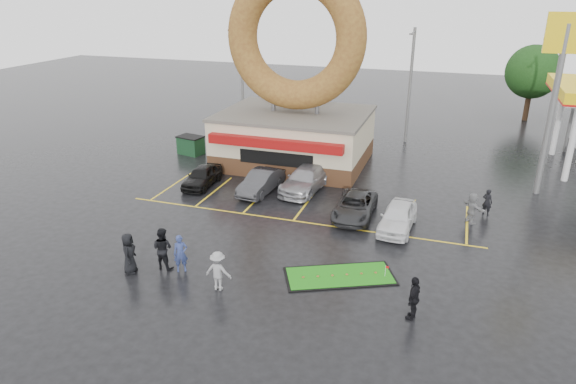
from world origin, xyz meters
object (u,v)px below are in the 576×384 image
(car_grey, at_px, (355,206))
(car_white, at_px, (398,217))
(streetlight_mid, at_px, (410,83))
(dumpster, at_px, (191,146))
(streetlight_left, at_px, (242,76))
(car_dgrey, at_px, (261,182))
(putting_green, at_px, (340,276))
(donut_shop, at_px, (295,101))
(person_cameraman, at_px, (414,298))
(shell_sign, at_px, (559,72))
(car_silver, at_px, (306,179))
(car_black, at_px, (202,176))
(person_blue, at_px, (181,254))

(car_grey, distance_m, car_white, 2.61)
(streetlight_mid, bearing_deg, dumpster, -150.57)
(streetlight_left, relative_size, car_white, 2.21)
(car_dgrey, bearing_deg, car_grey, -8.87)
(car_dgrey, bearing_deg, streetlight_mid, 69.33)
(putting_green, bearing_deg, donut_shop, 114.98)
(dumpster, distance_m, putting_green, 20.31)
(person_cameraman, distance_m, dumpster, 24.17)
(donut_shop, bearing_deg, shell_sign, -3.47)
(car_dgrey, distance_m, person_cameraman, 14.52)
(car_dgrey, height_order, car_silver, car_silver)
(dumpster, bearing_deg, putting_green, -30.62)
(shell_sign, distance_m, streetlight_left, 24.46)
(donut_shop, distance_m, streetlight_mid, 10.59)
(car_black, bearing_deg, streetlight_mid, 49.99)
(donut_shop, height_order, car_white, donut_shop)
(donut_shop, bearing_deg, car_grey, -52.55)
(car_black, bearing_deg, putting_green, -38.73)
(donut_shop, xyz_separation_m, car_black, (-4.14, -6.35, -3.82))
(putting_green, bearing_deg, streetlight_mid, 89.31)
(donut_shop, distance_m, dumpster, 8.97)
(putting_green, bearing_deg, car_grey, 95.96)
(person_cameraman, height_order, putting_green, person_cameraman)
(shell_sign, xyz_separation_m, person_cameraman, (-5.94, -15.54, -6.47))
(shell_sign, height_order, streetlight_left, shell_sign)
(car_dgrey, relative_size, car_white, 1.02)
(streetlight_mid, height_order, dumpster, streetlight_mid)
(donut_shop, distance_m, shell_sign, 16.29)
(car_grey, relative_size, putting_green, 0.85)
(car_white, bearing_deg, donut_shop, 137.19)
(person_blue, bearing_deg, person_cameraman, -32.48)
(donut_shop, height_order, putting_green, donut_shop)
(streetlight_mid, distance_m, person_cameraman, 24.96)
(car_silver, height_order, dumpster, car_silver)
(shell_sign, bearing_deg, car_white, -133.83)
(car_grey, distance_m, person_blue, 10.33)
(streetlight_mid, xyz_separation_m, car_white, (1.49, -16.74, -4.09))
(streetlight_left, xyz_separation_m, person_cameraman, (17.06, -23.46, -3.88))
(car_black, relative_size, person_cameraman, 2.10)
(person_blue, bearing_deg, car_dgrey, 59.73)
(car_white, bearing_deg, car_dgrey, 166.64)
(car_black, height_order, person_blue, person_blue)
(putting_green, bearing_deg, car_white, 72.69)
(shell_sign, xyz_separation_m, car_white, (-7.51, -7.82, -6.68))
(shell_sign, xyz_separation_m, streetlight_mid, (-9.00, 8.92, -2.60))
(car_black, bearing_deg, dumpster, 122.30)
(person_blue, bearing_deg, dumpster, 86.50)
(car_black, bearing_deg, donut_shop, 54.81)
(car_white, bearing_deg, person_blue, -136.17)
(donut_shop, relative_size, car_silver, 2.72)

